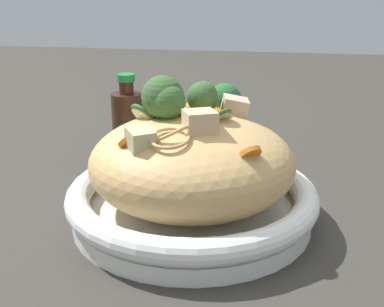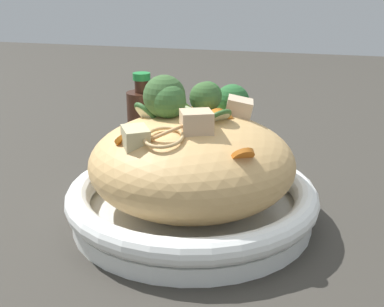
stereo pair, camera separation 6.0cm
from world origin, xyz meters
TOP-DOWN VIEW (x-y plane):
  - ground_plane at (0.00, 0.00)m, footprint 3.00×3.00m
  - serving_bowl at (0.00, 0.00)m, footprint 0.31×0.31m
  - noodle_heap at (0.00, -0.00)m, footprint 0.25×0.25m
  - broccoli_florets at (-0.04, -0.01)m, footprint 0.16×0.13m
  - carrot_coins at (-0.00, 0.02)m, footprint 0.16×0.16m
  - zucchini_slices at (-0.03, -0.03)m, footprint 0.12×0.14m
  - chicken_chunks at (0.00, 0.01)m, footprint 0.16×0.13m
  - soy_sauce_bottle at (-0.20, -0.14)m, footprint 0.05×0.05m

SIDE VIEW (x-z plane):
  - ground_plane at x=0.00m, z-range 0.00..0.00m
  - serving_bowl at x=0.00m, z-range 0.00..0.05m
  - soy_sauce_bottle at x=-0.20m, z-range -0.01..0.13m
  - noodle_heap at x=0.00m, z-range 0.02..0.14m
  - carrot_coins at x=0.00m, z-range 0.11..0.15m
  - zucchini_slices at x=-0.03m, z-range 0.11..0.15m
  - chicken_chunks at x=0.00m, z-range 0.11..0.15m
  - broccoli_florets at x=-0.04m, z-range 0.10..0.19m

